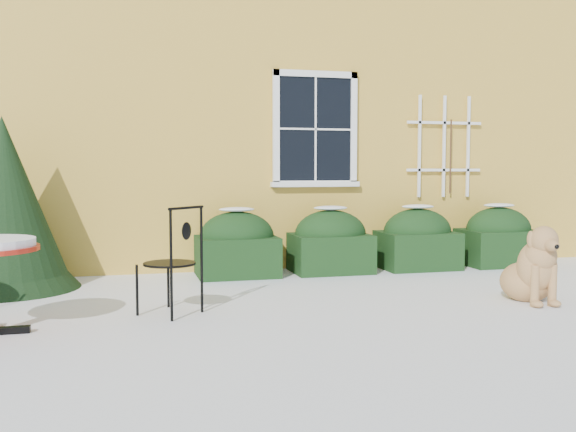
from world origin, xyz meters
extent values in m
plane|color=white|center=(0.00, 0.00, 0.00)|extent=(80.00, 80.00, 0.00)
cube|color=#F3C146|center=(0.00, 7.00, 3.00)|extent=(12.00, 8.00, 6.00)
cube|color=black|center=(0.90, 2.96, 1.98)|extent=(1.05, 0.03, 1.45)
cube|color=white|center=(0.90, 2.95, 2.75)|extent=(1.23, 0.06, 0.09)
cube|color=white|center=(0.90, 2.95, 1.21)|extent=(1.23, 0.06, 0.09)
cube|color=white|center=(0.33, 2.95, 1.98)|extent=(0.09, 0.06, 1.63)
cube|color=white|center=(1.47, 2.95, 1.98)|extent=(0.09, 0.06, 1.63)
cube|color=white|center=(0.90, 2.94, 1.98)|extent=(0.02, 0.02, 1.45)
cube|color=white|center=(0.90, 2.94, 1.98)|extent=(1.05, 0.02, 0.02)
cube|color=white|center=(0.90, 2.95, 1.20)|extent=(1.29, 0.14, 0.07)
cube|color=white|center=(2.50, 2.94, 1.75)|extent=(0.04, 0.03, 1.50)
cube|color=white|center=(2.90, 2.94, 1.75)|extent=(0.04, 0.03, 1.50)
cube|color=white|center=(3.30, 2.94, 1.75)|extent=(0.04, 0.03, 1.50)
cube|color=white|center=(2.90, 2.94, 1.40)|extent=(1.20, 0.03, 0.04)
cube|color=white|center=(2.90, 2.94, 2.10)|extent=(1.20, 0.03, 0.04)
cylinder|color=#472D19|center=(3.00, 2.92, 1.60)|extent=(0.02, 0.02, 1.10)
cube|color=black|center=(-0.30, 2.55, 0.26)|extent=(1.05, 0.80, 0.52)
ellipsoid|color=black|center=(-0.30, 2.55, 0.52)|extent=(1.00, 0.72, 0.67)
ellipsoid|color=white|center=(-0.30, 2.55, 0.88)|extent=(0.47, 0.32, 0.06)
cube|color=black|center=(1.00, 2.55, 0.26)|extent=(1.05, 0.80, 0.52)
ellipsoid|color=black|center=(1.00, 2.55, 0.52)|extent=(1.00, 0.72, 0.67)
ellipsoid|color=white|center=(1.00, 2.55, 0.88)|extent=(0.47, 0.32, 0.06)
cube|color=black|center=(2.30, 2.55, 0.26)|extent=(1.05, 0.80, 0.52)
ellipsoid|color=black|center=(2.30, 2.55, 0.52)|extent=(1.00, 0.72, 0.67)
ellipsoid|color=white|center=(2.30, 2.55, 0.88)|extent=(0.47, 0.32, 0.06)
cube|color=black|center=(3.60, 2.55, 0.26)|extent=(1.05, 0.80, 0.52)
ellipsoid|color=black|center=(3.60, 2.55, 0.52)|extent=(1.00, 0.72, 0.67)
ellipsoid|color=white|center=(3.60, 2.55, 0.88)|extent=(0.47, 0.32, 0.06)
cone|color=black|center=(-3.09, 2.28, 0.49)|extent=(1.68, 1.68, 0.97)
cone|color=black|center=(-3.09, 2.28, 1.01)|extent=(1.50, 1.50, 2.03)
cylinder|color=black|center=(-1.31, 0.81, 0.25)|extent=(0.03, 0.03, 0.50)
cylinder|color=black|center=(-1.63, 0.50, 0.25)|extent=(0.03, 0.03, 0.50)
cylinder|color=black|center=(-1.01, 0.49, 0.25)|extent=(0.03, 0.03, 0.50)
cylinder|color=black|center=(-1.33, 0.19, 0.25)|extent=(0.03, 0.03, 0.50)
cylinder|color=black|center=(-1.32, 0.50, 0.50)|extent=(0.51, 0.51, 0.02)
cylinder|color=black|center=(-1.01, 0.49, 0.77)|extent=(0.03, 0.03, 0.55)
cylinder|color=black|center=(-1.33, 0.19, 0.77)|extent=(0.03, 0.03, 0.55)
cylinder|color=black|center=(-1.17, 0.34, 1.05)|extent=(0.37, 0.35, 0.03)
ellipsoid|color=black|center=(-1.17, 0.34, 0.83)|extent=(0.12, 0.12, 0.17)
ellipsoid|color=tan|center=(2.46, 0.22, 0.20)|extent=(0.58, 0.63, 0.44)
ellipsoid|color=tan|center=(2.44, 0.02, 0.39)|extent=(0.44, 0.40, 0.54)
sphere|color=tan|center=(2.43, -0.04, 0.51)|extent=(0.33, 0.33, 0.33)
cylinder|color=tan|center=(2.33, -0.11, 0.22)|extent=(0.09, 0.09, 0.43)
cylinder|color=tan|center=(2.53, -0.12, 0.22)|extent=(0.09, 0.09, 0.43)
ellipsoid|color=tan|center=(2.33, -0.16, 0.04)|extent=(0.12, 0.15, 0.07)
ellipsoid|color=tan|center=(2.52, -0.17, 0.04)|extent=(0.12, 0.15, 0.07)
cylinder|color=tan|center=(2.43, -0.05, 0.57)|extent=(0.22, 0.26, 0.23)
sphere|color=tan|center=(2.43, -0.10, 0.69)|extent=(0.29, 0.29, 0.29)
ellipsoid|color=tan|center=(2.42, -0.22, 0.65)|extent=(0.15, 0.23, 0.13)
sphere|color=black|center=(2.41, -0.32, 0.64)|extent=(0.05, 0.05, 0.05)
ellipsoid|color=tan|center=(2.31, -0.05, 0.69)|extent=(0.08, 0.10, 0.18)
ellipsoid|color=tan|center=(2.56, -0.07, 0.69)|extent=(0.08, 0.10, 0.18)
cylinder|color=tan|center=(2.65, 0.42, 0.06)|extent=(0.22, 0.35, 0.08)
camera|label=1|loc=(-1.74, -5.77, 1.41)|focal=40.00mm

